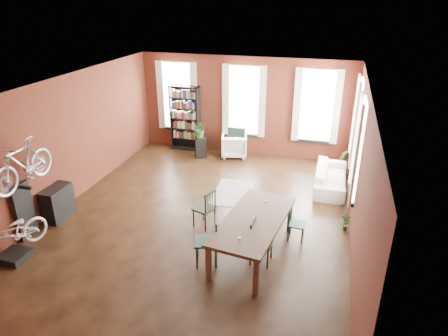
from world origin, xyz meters
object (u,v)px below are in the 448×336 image
(dining_chair_d, at_px, (297,224))
(plant_stand, at_px, (201,147))
(dining_table, at_px, (253,237))
(white_armchair, at_px, (234,144))
(cream_sofa, at_px, (331,174))
(dining_chair_b, at_px, (204,208))
(dining_chair_a, at_px, (206,241))
(console_table, at_px, (58,203))
(bookshelf, at_px, (185,118))
(bicycle_floor, at_px, (5,218))
(dining_chair_c, at_px, (262,242))
(bike_trainer, at_px, (15,256))

(dining_chair_d, height_order, plant_stand, dining_chair_d)
(dining_chair_d, bearing_deg, dining_table, 136.04)
(white_armchair, distance_m, cream_sofa, 3.51)
(dining_table, bearing_deg, dining_chair_b, 157.70)
(dining_chair_a, xyz_separation_m, dining_chair_b, (-0.48, 1.29, -0.03))
(white_armchair, height_order, console_table, white_armchair)
(dining_chair_b, distance_m, white_armchair, 4.41)
(dining_chair_b, bearing_deg, console_table, -59.56)
(dining_chair_a, height_order, dining_chair_b, dining_chair_a)
(dining_chair_b, height_order, console_table, dining_chair_b)
(dining_chair_a, xyz_separation_m, bookshelf, (-2.70, 5.87, 0.60))
(dining_table, xyz_separation_m, white_armchair, (-1.76, 5.14, -0.00))
(dining_chair_b, xyz_separation_m, dining_chair_d, (2.12, 0.03, -0.08))
(console_table, xyz_separation_m, plant_stand, (2.02, 4.63, -0.06))
(dining_table, relative_size, white_armchair, 2.97)
(dining_chair_d, distance_m, plant_stand, 5.37)
(dining_chair_d, bearing_deg, cream_sofa, -10.83)
(dining_chair_d, distance_m, bicycle_floor, 5.94)
(white_armchair, height_order, cream_sofa, white_armchair)
(dining_chair_a, bearing_deg, bicycle_floor, -92.94)
(dining_table, height_order, console_table, dining_table)
(console_table, relative_size, bicycle_floor, 0.49)
(dining_chair_b, bearing_deg, cream_sofa, 157.03)
(cream_sofa, bearing_deg, dining_chair_d, 167.77)
(dining_table, distance_m, dining_chair_d, 1.12)
(dining_chair_a, distance_m, console_table, 4.04)
(cream_sofa, height_order, console_table, cream_sofa)
(bookshelf, relative_size, console_table, 2.75)
(bookshelf, bearing_deg, cream_sofa, -18.95)
(dining_table, xyz_separation_m, dining_chair_c, (0.22, -0.21, 0.05))
(bookshelf, bearing_deg, dining_chair_d, -46.43)
(bicycle_floor, bearing_deg, plant_stand, 91.39)
(plant_stand, bearing_deg, white_armchair, 19.29)
(plant_stand, bearing_deg, bike_trainer, -106.22)
(bike_trainer, bearing_deg, white_armchair, 66.69)
(dining_table, height_order, white_armchair, dining_table)
(bookshelf, height_order, white_armchair, bookshelf)
(dining_chair_c, distance_m, dining_chair_d, 1.16)
(dining_chair_c, distance_m, white_armchair, 5.70)
(dining_chair_c, relative_size, bike_trainer, 1.76)
(dining_chair_d, xyz_separation_m, cream_sofa, (0.62, 2.85, 0.02))
(dining_chair_d, height_order, white_armchair, white_armchair)
(dining_chair_b, xyz_separation_m, dining_chair_c, (1.53, -0.97, -0.00))
(dining_chair_b, bearing_deg, bookshelf, -133.74)
(bike_trainer, bearing_deg, dining_chair_c, 15.34)
(white_armchair, xyz_separation_m, console_table, (-3.06, -5.00, -0.01))
(dining_chair_a, bearing_deg, dining_chair_d, 111.24)
(dining_chair_b, bearing_deg, white_armchair, -153.79)
(dining_chair_d, relative_size, cream_sofa, 0.38)
(dining_chair_d, xyz_separation_m, bicycle_floor, (-5.43, -2.32, 0.57))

